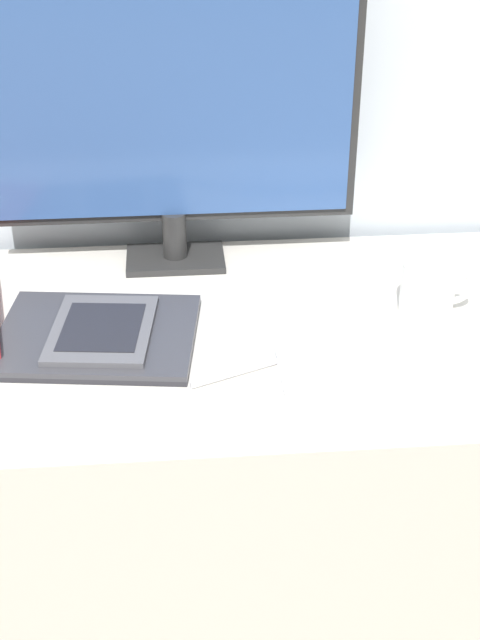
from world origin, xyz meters
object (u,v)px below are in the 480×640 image
pen (236,373)px  coffee_mug (429,288)px  keyboard (391,367)px  monitor (169,109)px  laptop (97,336)px  ereader (102,329)px

pen → coffee_mug: bearing=26.1°
keyboard → coffee_mug: coffee_mug is taller
monitor → laptop: bearing=-115.8°
laptop → coffee_mug: coffee_mug is taller
monitor → keyboard: bearing=-51.3°
ereader → pen: (0.19, -0.11, -0.02)m
coffee_mug → pen: coffee_mug is taller
laptop → ereader: bearing=-26.9°
laptop → coffee_mug: size_ratio=2.73×
keyboard → laptop: 0.44m
keyboard → ereader: 0.43m
keyboard → ereader: bearing=164.7°
coffee_mug → ereader: bearing=-174.6°
ereader → pen: bearing=-29.3°
monitor → pen: bearing=-78.1°
monitor → pen: monitor is taller
laptop → pen: bearing=-29.2°
keyboard → coffee_mug: size_ratio=2.72×
coffee_mug → monitor: bearing=151.7°
monitor → ereader: size_ratio=2.96×
laptop → coffee_mug: (0.52, 0.04, 0.03)m
keyboard → pen: keyboard is taller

